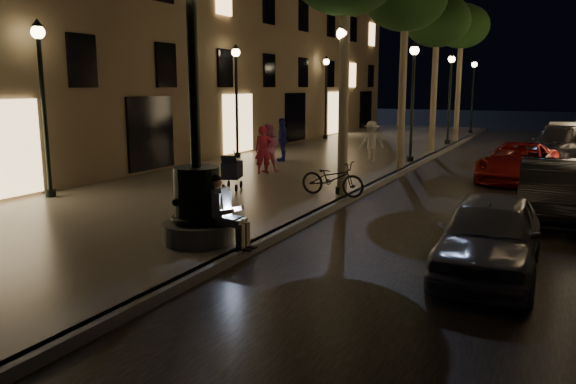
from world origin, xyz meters
The scene contains 27 objects.
ground centered at (0.00, 15.00, 0.00)m, with size 120.00×120.00×0.00m, color black.
cobble_lane centered at (3.00, 15.00, 0.01)m, with size 6.00×45.00×0.02m, color black.
promenade centered at (-4.00, 15.00, 0.10)m, with size 8.00×45.00×0.20m, color slate.
curb_strip centered at (0.00, 15.00, 0.10)m, with size 0.25×45.00×0.20m, color #59595B.
building_left centered at (-12.00, 18.00, 7.50)m, with size 8.00×36.00×15.00m, color #755F49.
fountain_lamppost centered at (-1.00, 2.00, 1.21)m, with size 1.40×1.40×5.21m.
seated_man_laptop centered at (-0.39, 2.00, 0.93)m, with size 1.02×0.35×1.39m.
tree_third centered at (-0.30, 20.00, 6.14)m, with size 3.00×3.00×7.20m.
tree_far centered at (-0.22, 26.00, 6.43)m, with size 3.00×3.00×7.50m.
lamp_curb_a centered at (-0.30, 8.00, 3.24)m, with size 0.36×0.36×4.81m.
lamp_curb_b centered at (-0.30, 16.00, 3.24)m, with size 0.36×0.36×4.81m.
lamp_curb_c centered at (-0.30, 24.00, 3.24)m, with size 0.36×0.36×4.81m.
lamp_curb_d centered at (-0.30, 32.00, 3.24)m, with size 0.36×0.36×4.81m.
lamp_left_a centered at (-7.40, 4.00, 3.24)m, with size 0.36×0.36×4.81m.
lamp_left_b centered at (-7.40, 14.00, 3.24)m, with size 0.36×0.36×4.81m.
lamp_left_c centered at (-7.40, 24.00, 3.24)m, with size 0.36×0.36×4.81m.
stroller centered at (-3.44, 7.20, 0.79)m, with size 0.71×1.16×1.17m.
car_front centered at (4.32, 3.17, 0.69)m, with size 1.63×4.06×1.38m, color #A2A5A9.
car_second centered at (5.20, 8.12, 0.73)m, with size 1.55×4.44×1.46m, color black.
car_third centered at (4.00, 13.79, 0.66)m, with size 2.20×4.78×1.33m, color maroon.
car_rear centered at (5.20, 19.48, 0.77)m, with size 2.14×5.28×1.53m, color #2E2E33.
car_fifth centered at (5.20, 27.82, 0.65)m, with size 1.37×3.93×1.30m, color #A09F9B.
pedestrian_red centered at (-4.15, 10.44, 1.03)m, with size 0.61×0.40×1.67m, color #C0263E.
pedestrian_pink centered at (-4.16, 10.81, 1.07)m, with size 0.85×0.66×1.74m, color pink.
pedestrian_white centered at (-1.68, 15.06, 1.03)m, with size 1.08×0.62×1.67m, color silver.
pedestrian_blue centered at (-5.09, 13.75, 1.09)m, with size 1.04×0.43×1.77m, color navy.
bicycle centered at (-0.40, 7.63, 0.69)m, with size 0.66×1.88×0.99m, color black.
Camera 1 is at (5.36, -6.85, 3.23)m, focal length 35.00 mm.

